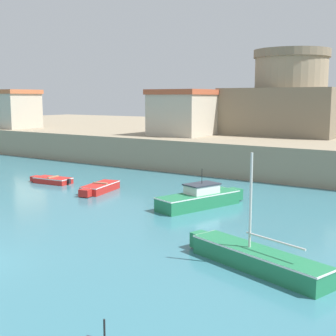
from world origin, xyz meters
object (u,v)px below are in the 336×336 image
object	(u,v)px
dinghy_red_0	(99,188)
harbor_shed_mid_row	(9,109)
motorboat_green_3	(201,198)
harbor_shed_far_end	(184,112)
fortress	(290,103)
sailboat_green_2	(255,258)
dinghy_red_5	(52,180)

from	to	relation	value
dinghy_red_0	harbor_shed_mid_row	world-z (taller)	harbor_shed_mid_row
motorboat_green_3	harbor_shed_far_end	size ratio (longest dim) A/B	1.04
fortress	sailboat_green_2	bearing A→B (deg)	-72.23
harbor_shed_far_end	motorboat_green_3	bearing A→B (deg)	-54.67
sailboat_green_2	harbor_shed_mid_row	distance (m)	47.08
dinghy_red_5	harbor_shed_far_end	bearing A→B (deg)	80.87
dinghy_red_5	harbor_shed_far_end	xyz separation A→B (m)	(2.43, 15.13, 4.83)
dinghy_red_0	harbor_shed_far_end	distance (m)	16.62
motorboat_green_3	harbor_shed_mid_row	distance (m)	37.70
motorboat_green_3	fortress	size ratio (longest dim) A/B	0.55
fortress	dinghy_red_0	bearing A→B (deg)	-102.17
fortress	harbor_shed_mid_row	size ratio (longest dim) A/B	1.54
dinghy_red_0	sailboat_green_2	world-z (taller)	sailboat_green_2
sailboat_green_2	dinghy_red_5	size ratio (longest dim) A/B	1.76
motorboat_green_3	harbor_shed_mid_row	size ratio (longest dim) A/B	0.85
motorboat_green_3	harbor_shed_far_end	distance (m)	19.61
harbor_shed_mid_row	dinghy_red_5	bearing A→B (deg)	-30.49
motorboat_green_3	fortress	bearing A→B (deg)	97.41
dinghy_red_5	harbor_shed_mid_row	bearing A→B (deg)	149.51
dinghy_red_5	harbor_shed_mid_row	distance (m)	25.50
dinghy_red_0	fortress	distance (m)	24.62
fortress	harbor_shed_mid_row	distance (m)	33.60
dinghy_red_0	sailboat_green_2	xyz separation A→B (m)	(15.01, -7.63, 0.12)
harbor_shed_far_end	fortress	bearing A→B (deg)	44.20
sailboat_green_2	fortress	xyz separation A→B (m)	(-9.96, 31.06, 5.54)
dinghy_red_5	fortress	xyz separation A→B (m)	(10.43, 22.91, 5.72)
motorboat_green_3	dinghy_red_5	size ratio (longest dim) A/B	1.68
dinghy_red_0	dinghy_red_5	xyz separation A→B (m)	(-5.38, 0.51, -0.06)
sailboat_green_2	harbor_shed_mid_row	xyz separation A→B (m)	(-41.96, 20.84, 4.72)
harbor_shed_mid_row	harbor_shed_far_end	xyz separation A→B (m)	(24.00, 2.44, -0.08)
dinghy_red_0	motorboat_green_3	distance (m)	8.09
sailboat_green_2	harbor_shed_far_end	distance (m)	29.76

